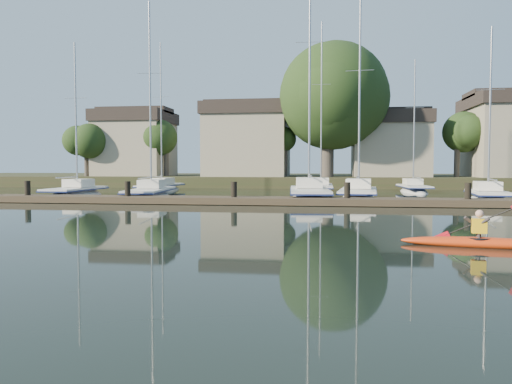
# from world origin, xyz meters

# --- Properties ---
(ground) EXTENTS (160.00, 160.00, 0.00)m
(ground) POSITION_xyz_m (0.00, 0.00, 0.00)
(ground) COLOR black
(ground) RESTS_ON ground
(kayak) EXTENTS (4.15, 1.17, 1.32)m
(kayak) POSITION_xyz_m (5.89, 0.93, 0.16)
(kayak) COLOR #D24C10
(kayak) RESTS_ON ground
(dock) EXTENTS (34.00, 2.00, 1.80)m
(dock) POSITION_xyz_m (0.00, 14.00, 0.20)
(dock) COLOR #483D29
(dock) RESTS_ON ground
(sailboat_0) EXTENTS (2.09, 7.27, 11.51)m
(sailboat_0) POSITION_xyz_m (-14.73, 19.03, -0.19)
(sailboat_0) COLOR silver
(sailboat_0) RESTS_ON ground
(sailboat_1) EXTENTS (2.99, 8.52, 13.64)m
(sailboat_1) POSITION_xyz_m (-9.14, 17.97, -0.19)
(sailboat_1) COLOR silver
(sailboat_1) RESTS_ON ground
(sailboat_2) EXTENTS (3.02, 10.05, 16.41)m
(sailboat_2) POSITION_xyz_m (0.88, 18.14, -0.20)
(sailboat_2) COLOR silver
(sailboat_2) RESTS_ON ground
(sailboat_3) EXTENTS (2.98, 8.59, 13.58)m
(sailboat_3) POSITION_xyz_m (3.85, 18.45, -0.20)
(sailboat_3) COLOR silver
(sailboat_3) RESTS_ON ground
(sailboat_4) EXTENTS (2.79, 6.84, 11.30)m
(sailboat_4) POSITION_xyz_m (11.27, 18.19, -0.18)
(sailboat_4) COLOR silver
(sailboat_4) RESTS_ON ground
(sailboat_5) EXTENTS (2.34, 8.04, 13.15)m
(sailboat_5) POSITION_xyz_m (-11.46, 26.80, -0.16)
(sailboat_5) COLOR silver
(sailboat_5) RESTS_ON ground
(sailboat_6) EXTENTS (1.92, 9.08, 14.43)m
(sailboat_6) POSITION_xyz_m (1.49, 27.12, -0.17)
(sailboat_6) COLOR silver
(sailboat_6) RESTS_ON ground
(sailboat_7) EXTENTS (2.04, 7.11, 11.38)m
(sailboat_7) POSITION_xyz_m (8.66, 27.73, -0.17)
(sailboat_7) COLOR silver
(sailboat_7) RESTS_ON ground
(shore) EXTENTS (90.00, 25.25, 12.75)m
(shore) POSITION_xyz_m (1.61, 40.29, 3.23)
(shore) COLOR #273219
(shore) RESTS_ON ground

